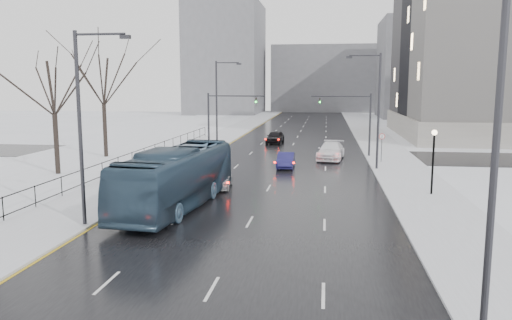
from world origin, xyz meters
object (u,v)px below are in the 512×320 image
at_px(tree_park_d, 58,175).
at_px(sedan_right_near, 286,160).
at_px(streetlight_r_mid, 376,105).
at_px(streetlight_l_far, 219,100).
at_px(lamppost_r_mid, 433,153).
at_px(sedan_center_near, 220,178).
at_px(streetlight_l_near, 84,119).
at_px(sedan_right_far, 331,151).
at_px(tree_park_e, 106,158).
at_px(mast_signal_right, 359,117).
at_px(bus, 177,177).
at_px(sedan_center_far, 275,137).
at_px(no_uturn_sign, 382,139).
at_px(streetlight_r_near, 486,151).
at_px(mast_signal_left, 218,116).

distance_m(tree_park_d, sedan_right_near, 19.28).
relative_size(streetlight_r_mid, streetlight_l_far, 1.00).
bearing_deg(streetlight_l_far, lamppost_r_mid, -48.94).
relative_size(sedan_center_near, sedan_right_near, 0.98).
xyz_separation_m(streetlight_l_near, sedan_right_far, (12.67, 25.65, -4.73)).
bearing_deg(tree_park_d, tree_park_e, 92.29).
bearing_deg(mast_signal_right, bus, -117.50).
distance_m(mast_signal_right, bus, 26.36).
distance_m(streetlight_l_far, mast_signal_right, 16.07).
xyz_separation_m(sedan_right_near, sedan_center_far, (-2.84, 18.42, 0.12)).
bearing_deg(sedan_center_near, bus, -107.54).
bearing_deg(streetlight_r_mid, lamppost_r_mid, -74.18).
bearing_deg(lamppost_r_mid, streetlight_l_far, 131.06).
distance_m(lamppost_r_mid, sedan_right_far, 17.07).
height_order(sedan_right_far, sedan_center_far, sedan_right_far).
bearing_deg(streetlight_l_near, no_uturn_sign, 54.11).
bearing_deg(tree_park_d, sedan_right_far, 27.59).
bearing_deg(streetlight_l_near, streetlight_l_far, 90.00).
xyz_separation_m(streetlight_l_far, bus, (3.37, -27.30, -3.77)).
bearing_deg(streetlight_r_mid, bus, -130.29).
relative_size(streetlight_r_near, streetlight_l_near, 1.00).
distance_m(sedan_center_near, sedan_center_far, 27.84).
bearing_deg(mast_signal_right, sedan_right_far, -140.29).
distance_m(mast_signal_left, sedan_right_near, 11.68).
xyz_separation_m(tree_park_e, lamppost_r_mid, (29.20, -14.00, 2.94)).
bearing_deg(streetlight_r_mid, tree_park_d, -166.99).
relative_size(streetlight_l_near, lamppost_r_mid, 2.34).
bearing_deg(tree_park_d, sedan_center_far, 57.69).
bearing_deg(streetlight_l_near, sedan_center_near, 66.29).
bearing_deg(sedan_right_near, streetlight_r_mid, -0.55).
relative_size(mast_signal_left, sedan_right_far, 1.11).
xyz_separation_m(streetlight_r_near, sedan_center_far, (-10.51, 48.44, -4.78)).
height_order(lamppost_r_mid, no_uturn_sign, lamppost_r_mid).
bearing_deg(sedan_center_far, sedan_center_near, -88.43).
xyz_separation_m(tree_park_e, mast_signal_right, (25.53, 4.00, 4.11)).
height_order(lamppost_r_mid, sedan_right_near, lamppost_r_mid).
bearing_deg(no_uturn_sign, sedan_right_near, -155.41).
bearing_deg(sedan_right_far, sedan_center_near, -111.26).
relative_size(streetlight_r_mid, bus, 0.77).
xyz_separation_m(streetlight_r_mid, bus, (-12.97, -15.30, -3.77)).
bearing_deg(streetlight_l_near, mast_signal_right, 61.04).
relative_size(sedan_center_near, sedan_right_far, 0.69).
xyz_separation_m(streetlight_r_near, lamppost_r_mid, (2.83, 20.00, -2.67)).
bearing_deg(no_uturn_sign, sedan_center_far, 128.63).
height_order(mast_signal_left, bus, mast_signal_left).
distance_m(bus, sedan_center_near, 6.17).
bearing_deg(sedan_center_far, sedan_right_near, -77.28).
bearing_deg(tree_park_e, streetlight_l_near, -67.31).
bearing_deg(streetlight_r_near, streetlight_l_far, 111.25).
bearing_deg(tree_park_d, streetlight_l_far, 61.85).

